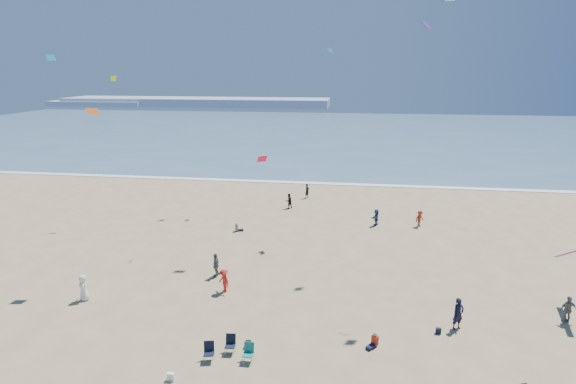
# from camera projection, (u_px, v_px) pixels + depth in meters

# --- Properties ---
(ocean) EXTENTS (220.00, 100.00, 0.06)m
(ocean) POSITION_uv_depth(u_px,v_px,m) (332.00, 133.00, 106.78)
(ocean) COLOR #476B84
(ocean) RESTS_ON ground
(surf_line) EXTENTS (220.00, 1.20, 0.08)m
(surf_line) POSITION_uv_depth(u_px,v_px,m) (313.00, 183.00, 59.03)
(surf_line) COLOR white
(surf_line) RESTS_ON ground
(headland_far) EXTENTS (110.00, 20.00, 3.20)m
(headland_far) POSITION_uv_depth(u_px,v_px,m) (196.00, 102.00, 186.25)
(headland_far) COLOR #7A8EA8
(headland_far) RESTS_ON ground
(headland_near) EXTENTS (40.00, 14.00, 2.00)m
(headland_near) POSITION_uv_depth(u_px,v_px,m) (100.00, 103.00, 187.15)
(headland_near) COLOR #7A8EA8
(headland_near) RESTS_ON ground
(standing_flyers) EXTENTS (32.98, 43.90, 1.91)m
(standing_flyers) POSITION_uv_depth(u_px,v_px,m) (336.00, 278.00, 30.27)
(standing_flyers) COLOR silver
(standing_flyers) RESTS_ON ground
(seated_group) EXTENTS (12.87, 31.11, 0.84)m
(seated_group) POSITION_uv_depth(u_px,v_px,m) (270.00, 354.00, 22.89)
(seated_group) COLOR white
(seated_group) RESTS_ON ground
(chair_cluster) EXTENTS (2.67, 1.48, 1.00)m
(chair_cluster) POSITION_uv_depth(u_px,v_px,m) (229.00, 350.00, 23.08)
(chair_cluster) COLOR black
(chair_cluster) RESTS_ON ground
(white_tote) EXTENTS (0.35, 0.20, 0.40)m
(white_tote) POSITION_uv_depth(u_px,v_px,m) (171.00, 377.00, 21.55)
(white_tote) COLOR white
(white_tote) RESTS_ON ground
(black_backpack) EXTENTS (0.30, 0.22, 0.38)m
(black_backpack) POSITION_uv_depth(u_px,v_px,m) (248.00, 344.00, 24.12)
(black_backpack) COLOR black
(black_backpack) RESTS_ON ground
(navy_bag) EXTENTS (0.28, 0.18, 0.34)m
(navy_bag) POSITION_uv_depth(u_px,v_px,m) (438.00, 331.00, 25.39)
(navy_bag) COLOR black
(navy_bag) RESTS_ON ground
(kites_aloft) EXTENTS (38.28, 42.71, 25.41)m
(kites_aloft) POSITION_uv_depth(u_px,v_px,m) (439.00, 72.00, 24.40)
(kites_aloft) COLOR #4E1E95
(kites_aloft) RESTS_ON ground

